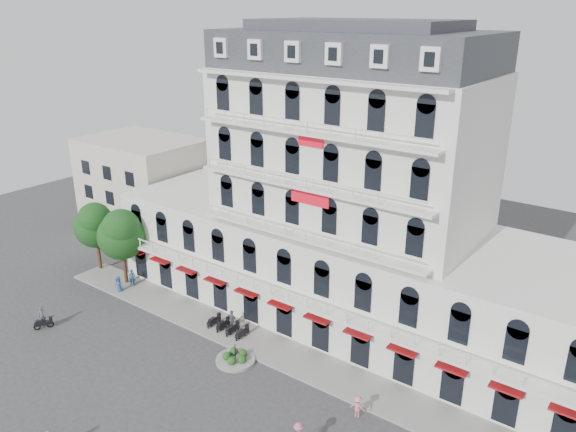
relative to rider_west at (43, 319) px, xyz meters
The scene contains 13 objects.
ground 19.89m from the rider_west, ahead, with size 120.00×120.00×0.00m, color #38383A.
sidewalk 21.99m from the rider_west, 25.36° to the left, with size 53.00×4.00×0.16m, color gray.
main_building 28.53m from the rider_west, 42.83° to the left, with size 45.00×15.00×25.80m.
flank_building_west 23.34m from the rider_west, 116.42° to the left, with size 14.00×10.00×12.00m, color beige.
traffic_island 18.05m from the rider_west, 20.83° to the left, with size 3.20×3.20×1.60m.
parked_scooter_row 16.38m from the rider_west, 34.29° to the left, with size 4.40×1.80×1.10m, color black, non-canonical shape.
tree_west_outer 12.82m from the rider_west, 120.37° to the left, with size 4.50×4.48×7.76m.
tree_west_inner 11.01m from the rider_west, 96.29° to the left, with size 4.76×4.76×8.25m.
rider_west is the anchor object (origin of this frame).
pedestrian_left 8.24m from the rider_west, 90.99° to the left, with size 0.85×0.55×1.74m, color navy.
pedestrian_mid 16.64m from the rider_west, 36.55° to the left, with size 1.05×0.44×1.79m, color slate.
pedestrian_right 28.75m from the rider_west, 13.11° to the left, with size 1.10×0.64×1.71m, color #D97380.
pedestrian_far 9.91m from the rider_west, 90.82° to the left, with size 0.67×0.44×1.84m, color navy.
Camera 1 is at (23.05, -22.14, 26.68)m, focal length 35.00 mm.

